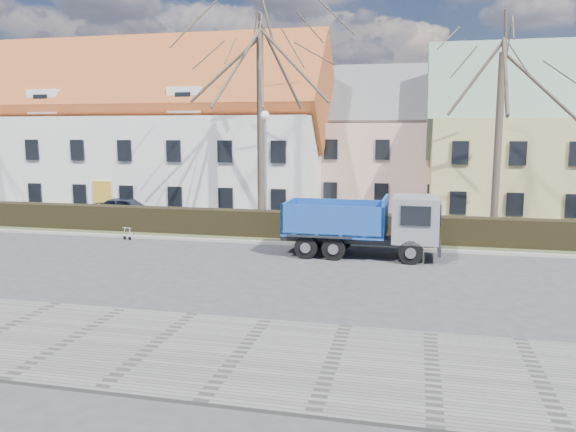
% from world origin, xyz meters
% --- Properties ---
extents(ground, '(120.00, 120.00, 0.00)m').
position_xyz_m(ground, '(0.00, 0.00, 0.00)').
color(ground, '#38393B').
extents(sidewalk_near, '(80.00, 5.00, 0.08)m').
position_xyz_m(sidewalk_near, '(0.00, -8.50, 0.04)').
color(sidewalk_near, slate).
rests_on(sidewalk_near, ground).
extents(curb_far, '(80.00, 0.30, 0.12)m').
position_xyz_m(curb_far, '(0.00, 4.60, 0.06)').
color(curb_far, '#9A968C').
rests_on(curb_far, ground).
extents(grass_strip, '(80.00, 3.00, 0.10)m').
position_xyz_m(grass_strip, '(0.00, 6.20, 0.05)').
color(grass_strip, '#3F4929').
rests_on(grass_strip, ground).
extents(hedge, '(60.00, 0.90, 1.30)m').
position_xyz_m(hedge, '(0.00, 6.00, 0.65)').
color(hedge, black).
rests_on(hedge, ground).
extents(building_white, '(26.80, 10.80, 9.50)m').
position_xyz_m(building_white, '(-13.00, 16.00, 4.75)').
color(building_white, silver).
rests_on(building_white, ground).
extents(building_pink, '(10.80, 8.80, 8.00)m').
position_xyz_m(building_pink, '(4.00, 20.00, 4.00)').
color(building_pink, '#D6A997').
rests_on(building_pink, ground).
extents(tree_1, '(9.20, 9.20, 12.65)m').
position_xyz_m(tree_1, '(-2.00, 8.50, 6.33)').
color(tree_1, '#453A30').
rests_on(tree_1, ground).
extents(tree_2, '(8.00, 8.00, 11.00)m').
position_xyz_m(tree_2, '(10.00, 8.50, 5.50)').
color(tree_2, '#453A30').
rests_on(tree_2, ground).
extents(dump_truck, '(6.84, 2.63, 2.72)m').
position_xyz_m(dump_truck, '(3.74, 2.97, 1.36)').
color(dump_truck, navy).
rests_on(dump_truck, ground).
extents(streetlight, '(0.50, 0.50, 6.38)m').
position_xyz_m(streetlight, '(-1.33, 7.00, 3.19)').
color(streetlight, '#999B9C').
rests_on(streetlight, ground).
extents(cart_frame, '(0.83, 0.59, 0.69)m').
position_xyz_m(cart_frame, '(-7.77, 4.05, 0.35)').
color(cart_frame, silver).
rests_on(cart_frame, ground).
extents(parked_car_a, '(4.27, 2.04, 1.41)m').
position_xyz_m(parked_car_a, '(-10.59, 9.52, 0.70)').
color(parked_car_a, black).
rests_on(parked_car_a, ground).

